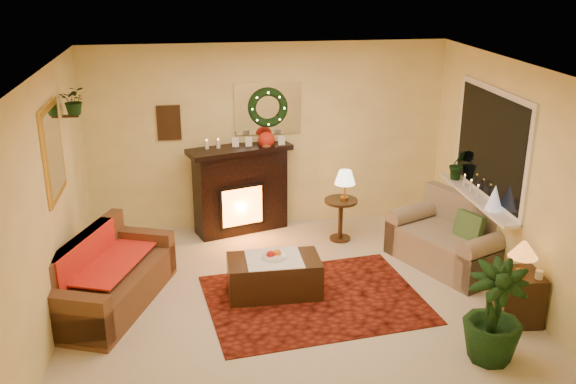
{
  "coord_description": "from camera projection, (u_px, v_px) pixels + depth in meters",
  "views": [
    {
      "loc": [
        -1.02,
        -6.4,
        3.61
      ],
      "look_at": [
        0.0,
        0.35,
        1.15
      ],
      "focal_mm": 40.0,
      "sensor_mm": 36.0,
      "label": 1
    }
  ],
  "objects": [
    {
      "name": "gold_mirror",
      "position": [
        53.0,
        151.0,
        6.66
      ],
      "size": [
        0.03,
        0.84,
        1.0
      ],
      "primitive_type": "cube",
      "color": "gold",
      "rests_on": "wall_left"
    },
    {
      "name": "window_sill",
      "position": [
        477.0,
        198.0,
        7.87
      ],
      "size": [
        0.22,
        1.86,
        0.04
      ],
      "primitive_type": "cube",
      "color": "white",
      "rests_on": "wall_right"
    },
    {
      "name": "window_frame",
      "position": [
        491.0,
        144.0,
        7.65
      ],
      "size": [
        0.03,
        1.86,
        1.36
      ],
      "primitive_type": "cube",
      "color": "white",
      "rests_on": "wall_right"
    },
    {
      "name": "fruit_bowl",
      "position": [
        274.0,
        258.0,
        7.25
      ],
      "size": [
        0.27,
        0.27,
        0.06
      ],
      "primitive_type": "cylinder",
      "color": "white",
      "rests_on": "coffee_table"
    },
    {
      "name": "coffee_table",
      "position": [
        274.0,
        277.0,
        7.32
      ],
      "size": [
        1.05,
        0.58,
        0.44
      ],
      "primitive_type": "cube",
      "rotation": [
        0.0,
        0.0,
        0.0
      ],
      "color": "black",
      "rests_on": "floor"
    },
    {
      "name": "ceiling",
      "position": [
        293.0,
        68.0,
        6.44
      ],
      "size": [
        5.0,
        5.0,
        0.0
      ],
      "primitive_type": "plane",
      "color": "white",
      "rests_on": "ground"
    },
    {
      "name": "mantel_candle_b",
      "position": [
        218.0,
        146.0,
        8.67
      ],
      "size": [
        0.06,
        0.06,
        0.17
      ],
      "primitive_type": "cylinder",
      "color": "white",
      "rests_on": "fireplace"
    },
    {
      "name": "wall_right",
      "position": [
        511.0,
        179.0,
        7.23
      ],
      "size": [
        4.5,
        4.5,
        0.0
      ],
      "primitive_type": "plane",
      "color": "#EFD88C",
      "rests_on": "ground"
    },
    {
      "name": "hanging_plant",
      "position": [
        76.0,
        114.0,
        7.3
      ],
      "size": [
        0.33,
        0.28,
        0.36
      ],
      "primitive_type": "imported",
      "color": "#194719",
      "rests_on": "wall_left"
    },
    {
      "name": "end_table_square",
      "position": [
        517.0,
        298.0,
        6.76
      ],
      "size": [
        0.48,
        0.48,
        0.55
      ],
      "primitive_type": "cube",
      "rotation": [
        0.0,
        0.0,
        -0.08
      ],
      "color": "black",
      "rests_on": "floor"
    },
    {
      "name": "floor_palm",
      "position": [
        493.0,
        318.0,
        6.03
      ],
      "size": [
        2.17,
        2.17,
        3.0
      ],
      "primitive_type": "imported",
      "rotation": [
        0.0,
        0.0,
        -0.37
      ],
      "color": "black",
      "rests_on": "floor"
    },
    {
      "name": "fireplace",
      "position": [
        241.0,
        193.0,
        8.97
      ],
      "size": [
        1.33,
        0.76,
        1.16
      ],
      "primitive_type": "cube",
      "rotation": [
        0.0,
        0.0,
        0.3
      ],
      "color": "black",
      "rests_on": "floor"
    },
    {
      "name": "wall_left",
      "position": [
        51.0,
        202.0,
        6.53
      ],
      "size": [
        4.5,
        4.5,
        0.0
      ],
      "primitive_type": "plane",
      "color": "#EFD88C",
      "rests_on": "ground"
    },
    {
      "name": "side_table_round",
      "position": [
        341.0,
        217.0,
        8.73
      ],
      "size": [
        0.59,
        0.59,
        0.58
      ],
      "primitive_type": "cylinder",
      "rotation": [
        0.0,
        0.0,
        0.39
      ],
      "color": "#462C14",
      "rests_on": "floor"
    },
    {
      "name": "poinsettia",
      "position": [
        266.0,
        140.0,
        8.79
      ],
      "size": [
        0.23,
        0.23,
        0.23
      ],
      "primitive_type": "sphere",
      "color": "red",
      "rests_on": "fireplace"
    },
    {
      "name": "wall_back",
      "position": [
        268.0,
        136.0,
        8.97
      ],
      "size": [
        5.0,
        5.0,
        0.0
      ],
      "primitive_type": "plane",
      "color": "#EFD88C",
      "rests_on": "ground"
    },
    {
      "name": "mantel_candle_a",
      "position": [
        207.0,
        147.0,
        8.63
      ],
      "size": [
        0.06,
        0.06,
        0.17
      ],
      "primitive_type": "cylinder",
      "color": "white",
      "rests_on": "fireplace"
    },
    {
      "name": "window_glass",
      "position": [
        490.0,
        144.0,
        7.65
      ],
      "size": [
        0.02,
        1.7,
        1.22
      ],
      "primitive_type": "cube",
      "color": "black",
      "rests_on": "wall_right"
    },
    {
      "name": "floor",
      "position": [
        293.0,
        297.0,
        7.32
      ],
      "size": [
        5.0,
        5.0,
        0.0
      ],
      "primitive_type": "plane",
      "color": "beige",
      "rests_on": "ground"
    },
    {
      "name": "wreath",
      "position": [
        268.0,
        108.0,
        8.77
      ],
      "size": [
        0.55,
        0.11,
        0.55
      ],
      "primitive_type": "torus",
      "rotation": [
        1.57,
        0.0,
        0.0
      ],
      "color": "#194719",
      "rests_on": "wall_back"
    },
    {
      "name": "lamp_tiffany",
      "position": [
        522.0,
        258.0,
        6.56
      ],
      "size": [
        0.3,
        0.3,
        0.44
      ],
      "primitive_type": "cone",
      "color": "#FFAC15",
      "rests_on": "end_table_square"
    },
    {
      "name": "sill_plant",
      "position": [
        458.0,
        165.0,
        8.42
      ],
      "size": [
        0.3,
        0.24,
        0.54
      ],
      "primitive_type": "imported",
      "color": "#173816",
      "rests_on": "window_sill"
    },
    {
      "name": "lamp_cream",
      "position": [
        345.0,
        179.0,
        8.52
      ],
      "size": [
        0.28,
        0.28,
        0.42
      ],
      "primitive_type": "cone",
      "color": "#FFEDBF",
      "rests_on": "side_table_round"
    },
    {
      "name": "loveseat",
      "position": [
        449.0,
        234.0,
        7.96
      ],
      "size": [
        1.37,
        1.67,
        0.84
      ],
      "primitive_type": "cube",
      "rotation": [
        0.0,
        0.0,
        0.43
      ],
      "color": "gray",
      "rests_on": "floor"
    },
    {
      "name": "sofa",
      "position": [
        110.0,
        270.0,
        7.01
      ],
      "size": [
        1.38,
        1.97,
        0.78
      ],
      "primitive_type": "cube",
      "rotation": [
        0.0,
        0.0,
        -0.36
      ],
      "color": "#48311A",
      "rests_on": "floor"
    },
    {
      "name": "area_rug",
      "position": [
        314.0,
        299.0,
        7.26
      ],
      "size": [
        2.58,
        2.07,
        0.01
      ],
      "primitive_type": "cube",
      "rotation": [
        0.0,
        0.0,
        0.13
      ],
      "color": "#3D0405",
      "rests_on": "floor"
    },
    {
      "name": "wall_art",
      "position": [
        169.0,
        123.0,
        8.68
      ],
      "size": [
        0.32,
        0.03,
        0.48
      ],
      "primitive_type": "cube",
      "color": "#381E11",
      "rests_on": "wall_back"
    },
    {
      "name": "wall_front",
      "position": [
        340.0,
        290.0,
        4.78
      ],
      "size": [
        5.0,
        5.0,
        0.0
      ],
      "primitive_type": "plane",
      "color": "#EFD88C",
      "rests_on": "ground"
    },
    {
      "name": "mini_tree",
      "position": [
        495.0,
        198.0,
        7.4
      ],
      "size": [
        0.2,
        0.2,
        0.3
      ],
      "primitive_type": "cone",
      "color": "silver",
      "rests_on": "window_sill"
    },
    {
      "name": "red_throw",
      "position": [
        104.0,
        261.0,
        7.16
      ],
      "size": [
        0.76,
        1.24,
        0.02
      ],
      "primitive_type": "cube",
      "color": "red",
      "rests_on": "sofa"
    },
    {
      "name": "mantel_mirror",
      "position": [
        268.0,
        109.0,
        8.82
      ],
      "size": [
        0.92,
        0.02,
        0.72
      ],
      "primitive_type": "cube",
      "color": "white",
      "rests_on": "wall_back"
    }
  ]
}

